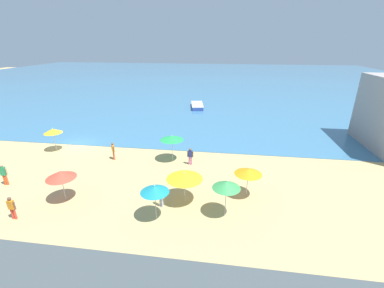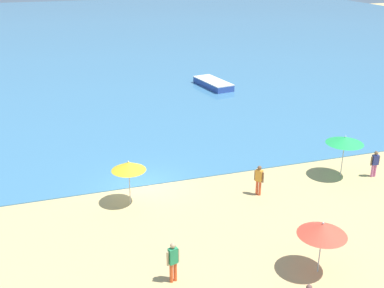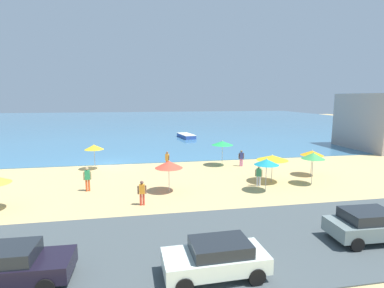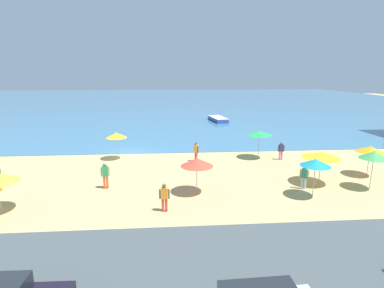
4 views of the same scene
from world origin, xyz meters
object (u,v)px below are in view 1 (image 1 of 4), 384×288
Objects in this scene: beach_umbrella_0 at (172,138)px; bather_2 at (12,207)px; skiff_nearshore at (197,106)px; beach_umbrella_3 at (61,175)px; beach_umbrella_6 at (155,189)px; bather_0 at (113,150)px; beach_umbrella_1 at (185,176)px; bather_4 at (161,195)px; bather_3 at (4,173)px; bather_5 at (190,155)px; beach_umbrella_5 at (53,131)px; beach_umbrella_8 at (248,171)px; beach_umbrella_2 at (226,185)px.

bather_2 is (-8.11, -9.85, -1.38)m from beach_umbrella_0.
bather_2 is 31.73m from skiff_nearshore.
beach_umbrella_3 is 7.04m from beach_umbrella_6.
skiff_nearshore is (5.93, 28.33, -1.66)m from beach_umbrella_3.
skiff_nearshore is at bearing 75.97° from bather_0.
beach_umbrella_1 is 0.46× the size of skiff_nearshore.
beach_umbrella_0 is 1.49× the size of bather_0.
bather_0 reaches higher than bather_4.
beach_umbrella_0 reaches higher than beach_umbrella_6.
bather_0 is 0.96× the size of bather_3.
beach_umbrella_6 is 10.32m from bather_0.
skiff_nearshore is (-2.48, 27.33, -1.65)m from beach_umbrella_1.
bather_5 is at bearing 40.82° from beach_umbrella_3.
beach_umbrella_1 is 1.02× the size of beach_umbrella_5.
beach_umbrella_6 is at bearing -97.10° from bather_5.
beach_umbrella_1 is 16.23m from beach_umbrella_5.
beach_umbrella_0 is 8.36m from beach_umbrella_8.
beach_umbrella_3 is (-6.14, -7.46, -0.24)m from beach_umbrella_0.
skiff_nearshore is at bearing 90.58° from beach_umbrella_0.
bather_2 is 0.98× the size of bather_4.
bather_0 reaches higher than bather_5.
skiff_nearshore is (-1.01, 29.46, -1.81)m from beach_umbrella_6.
bather_3 is (-14.24, 0.26, -1.01)m from beach_umbrella_1.
beach_umbrella_0 is 1.58× the size of bather_5.
beach_umbrella_0 reaches higher than bather_3.
beach_umbrella_5 is at bearing 154.14° from beach_umbrella_1.
skiff_nearshore is at bearing 75.57° from bather_2.
skiff_nearshore is at bearing 91.97° from beach_umbrella_6.
beach_umbrella_5 reaches higher than beach_umbrella_1.
beach_umbrella_5 is 23.67m from skiff_nearshore.
beach_umbrella_8 is 26.93m from skiff_nearshore.
beach_umbrella_6 is 1.54× the size of bather_2.
beach_umbrella_5 is (-6.19, 8.08, 0.11)m from beach_umbrella_3.
beach_umbrella_6 reaches higher than bather_0.
beach_umbrella_0 is 13.53m from bather_3.
beach_umbrella_1 is at bearing -1.05° from bather_3.
beach_umbrella_2 reaches higher than beach_umbrella_8.
beach_umbrella_5 is at bearing -120.91° from skiff_nearshore.
beach_umbrella_0 reaches higher than bather_2.
beach_umbrella_0 reaches higher than beach_umbrella_1.
bather_2 is at bearing -136.99° from bather_5.
beach_umbrella_5 is (-17.43, 8.25, -0.14)m from beach_umbrella_2.
beach_umbrella_8 is (5.79, 3.46, -0.18)m from beach_umbrella_6.
bather_0 is (-12.15, 4.57, -1.05)m from beach_umbrella_8.
bather_2 is at bearing -129.49° from beach_umbrella_0.
beach_umbrella_1 is at bearing -84.81° from skiff_nearshore.
beach_umbrella_8 is 1.28× the size of bather_3.
bather_2 is at bearing -105.35° from bather_0.
bather_3 reaches higher than skiff_nearshore.
beach_umbrella_0 reaches higher than beach_umbrella_3.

